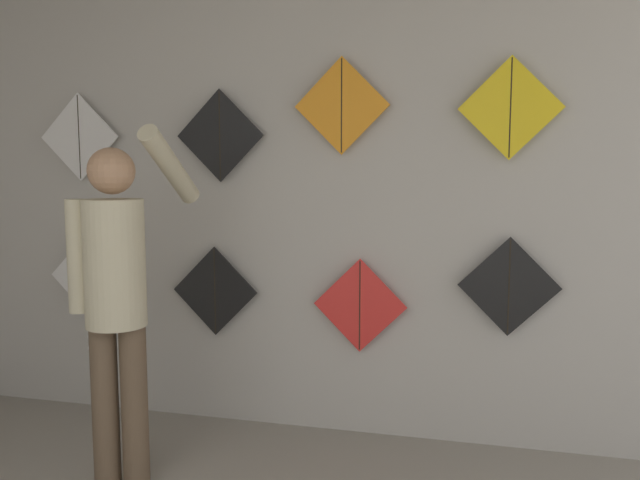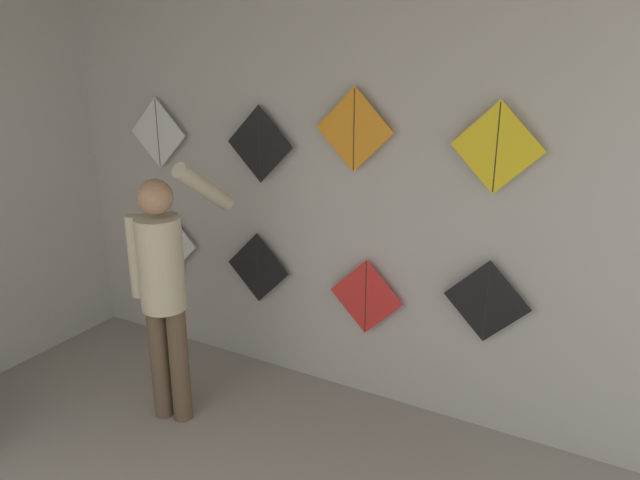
{
  "view_description": "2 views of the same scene",
  "coord_description": "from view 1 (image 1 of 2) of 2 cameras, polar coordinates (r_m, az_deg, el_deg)",
  "views": [
    {
      "loc": [
        1.05,
        0.24,
        1.51
      ],
      "look_at": [
        0.28,
        3.38,
        1.15
      ],
      "focal_mm": 35.0,
      "sensor_mm": 36.0,
      "label": 1
    },
    {
      "loc": [
        2.04,
        0.15,
        2.45
      ],
      "look_at": [
        0.23,
        3.38,
        1.2
      ],
      "focal_mm": 35.0,
      "sensor_mm": 36.0,
      "label": 2
    }
  ],
  "objects": [
    {
      "name": "shopkeeper",
      "position": [
        3.06,
        -18.07,
        -4.12
      ],
      "size": [
        0.43,
        0.64,
        1.72
      ],
      "rotation": [
        0.0,
        0.0,
        0.23
      ],
      "color": "brown",
      "rests_on": "ground"
    },
    {
      "name": "kite_6",
      "position": [
        3.46,
        1.99,
        12.17
      ],
      "size": [
        0.53,
        0.01,
        0.53
      ],
      "color": "orange"
    },
    {
      "name": "kite_4",
      "position": [
        4.11,
        -21.15,
        8.77
      ],
      "size": [
        0.53,
        0.01,
        0.53
      ],
      "color": "white"
    },
    {
      "name": "back_panel",
      "position": [
        3.62,
        -3.05,
        4.59
      ],
      "size": [
        4.93,
        0.06,
        2.8
      ],
      "primitive_type": "cube",
      "color": "#BCB7AD",
      "rests_on": "ground"
    },
    {
      "name": "kite_2",
      "position": [
        3.51,
        3.66,
        -5.99
      ],
      "size": [
        0.53,
        0.01,
        0.53
      ],
      "color": "red"
    },
    {
      "name": "kite_3",
      "position": [
        3.43,
        16.89,
        -4.11
      ],
      "size": [
        0.53,
        0.01,
        0.53
      ],
      "color": "black"
    },
    {
      "name": "kite_0",
      "position": [
        4.15,
        -20.36,
        -3.66
      ],
      "size": [
        0.53,
        0.04,
        0.74
      ],
      "color": "white"
    },
    {
      "name": "kite_7",
      "position": [
        3.39,
        17.02,
        11.47
      ],
      "size": [
        0.53,
        0.01,
        0.53
      ],
      "color": "yellow"
    },
    {
      "name": "kite_5",
      "position": [
        3.66,
        -9.13,
        9.4
      ],
      "size": [
        0.53,
        0.01,
        0.53
      ],
      "color": "black"
    },
    {
      "name": "kite_1",
      "position": [
        3.75,
        -9.58,
        -4.62
      ],
      "size": [
        0.53,
        0.01,
        0.53
      ],
      "color": "black"
    }
  ]
}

